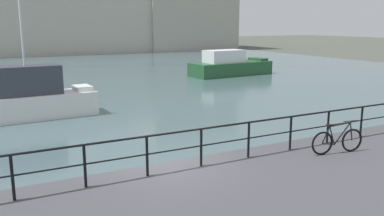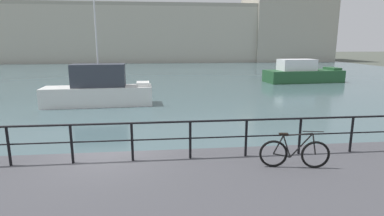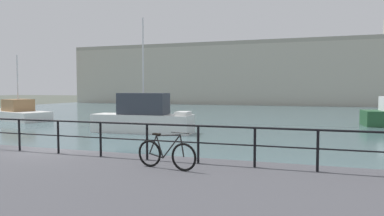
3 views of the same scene
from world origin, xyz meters
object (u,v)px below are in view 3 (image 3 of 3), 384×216
Objects in this scene: moored_harbor_tender at (21,113)px; moored_small_launch at (143,117)px; harbor_building at (307,72)px; parked_bicycle at (166,154)px.

moored_small_launch is at bearing -179.39° from moored_harbor_tender.
harbor_building is 49.04m from moored_small_launch.
parked_bicycle is at bearing -64.05° from moored_small_launch.
moored_small_launch reaches higher than moored_harbor_tender.
parked_bicycle is (-2.97, -61.07, -4.83)m from harbor_building.
harbor_building is 12.31× the size of moored_harbor_tender.
harbor_building reaches higher than parked_bicycle.
moored_harbor_tender is (-25.24, -43.05, -5.42)m from harbor_building.
harbor_building is at bearing 97.31° from parked_bicycle.
harbor_building reaches higher than moored_small_launch.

